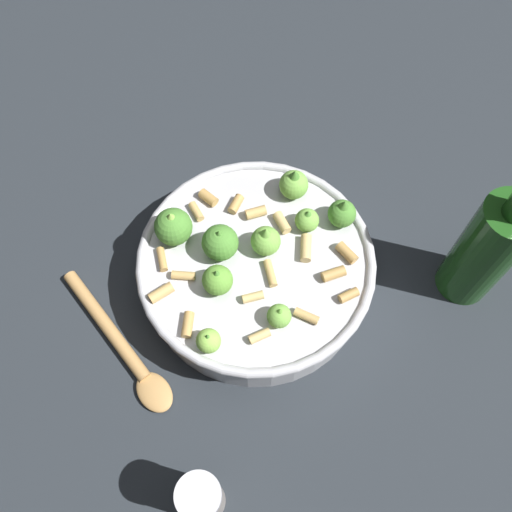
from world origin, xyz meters
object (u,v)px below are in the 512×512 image
object	(u,v)px
pepper_shaker	(202,498)
olive_oil_bottle	(487,249)
wooden_spoon	(122,348)
cooking_pan	(255,267)

from	to	relation	value
pepper_shaker	olive_oil_bottle	world-z (taller)	olive_oil_bottle
pepper_shaker	wooden_spoon	xyz separation A→B (m)	(0.05, -0.19, -0.04)
cooking_pan	pepper_shaker	xyz separation A→B (m)	(0.13, 0.23, 0.01)
pepper_shaker	cooking_pan	bearing A→B (deg)	-120.00
pepper_shaker	olive_oil_bottle	bearing A→B (deg)	-159.37
cooking_pan	pepper_shaker	distance (m)	0.26
pepper_shaker	olive_oil_bottle	xyz separation A→B (m)	(-0.38, -0.14, 0.04)
cooking_pan	olive_oil_bottle	world-z (taller)	olive_oil_bottle
cooking_pan	wooden_spoon	distance (m)	0.18
cooking_pan	wooden_spoon	bearing A→B (deg)	11.60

